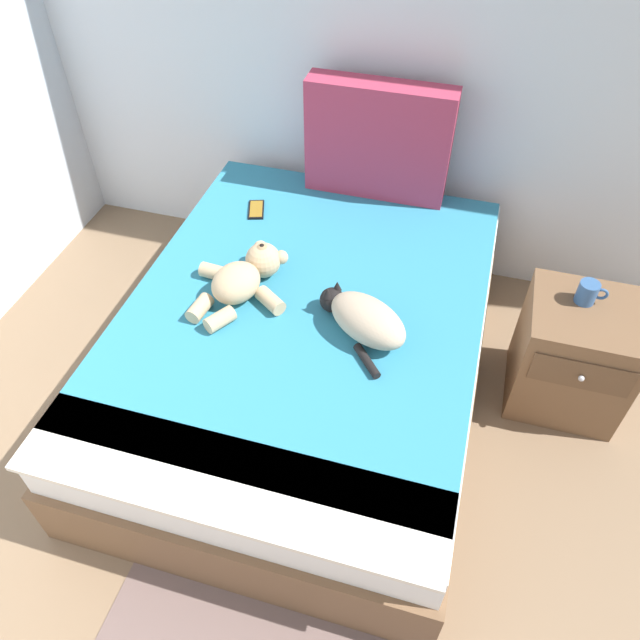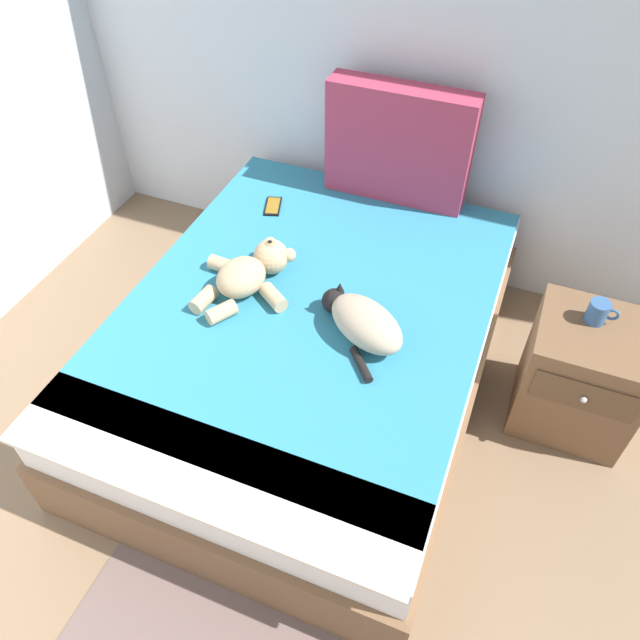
{
  "view_description": "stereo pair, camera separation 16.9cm",
  "coord_description": "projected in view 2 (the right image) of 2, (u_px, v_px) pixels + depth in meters",
  "views": [
    {
      "loc": [
        2.19,
        1.21,
        2.25
      ],
      "look_at": [
        1.73,
        2.8,
        0.54
      ],
      "focal_mm": 34.19,
      "sensor_mm": 36.0,
      "label": 1
    },
    {
      "loc": [
        2.35,
        1.26,
        2.25
      ],
      "look_at": [
        1.73,
        2.8,
        0.54
      ],
      "focal_mm": 34.19,
      "sensor_mm": 36.0,
      "label": 2
    }
  ],
  "objects": [
    {
      "name": "ground_plane",
      "position": [
        334.0,
        620.0,
        2.12
      ],
      "size": [
        10.6,
        10.6,
        0.0
      ],
      "primitive_type": "plane",
      "color": "#7A6047"
    },
    {
      "name": "wall_back",
      "position": [
        509.0,
        50.0,
        2.53
      ],
      "size": [
        4.36,
        0.06,
        2.43
      ],
      "primitive_type": "cube",
      "color": "silver",
      "rests_on": "ground_plane"
    },
    {
      "name": "bed",
      "position": [
        308.0,
        348.0,
        2.65
      ],
      "size": [
        1.47,
        1.94,
        0.52
      ],
      "color": "brown",
      "rests_on": "ground_plane"
    },
    {
      "name": "patterned_cushion",
      "position": [
        398.0,
        145.0,
        2.8
      ],
      "size": [
        0.67,
        0.14,
        0.55
      ],
      "color": "#A5334C",
      "rests_on": "bed"
    },
    {
      "name": "cat",
      "position": [
        363.0,
        322.0,
        2.29
      ],
      "size": [
        0.41,
        0.39,
        0.15
      ],
      "color": "tan",
      "rests_on": "bed"
    },
    {
      "name": "teddy_bear",
      "position": [
        250.0,
        272.0,
        2.49
      ],
      "size": [
        0.41,
        0.5,
        0.16
      ],
      "color": "tan",
      "rests_on": "bed"
    },
    {
      "name": "cell_phone",
      "position": [
        273.0,
        206.0,
        2.92
      ],
      "size": [
        0.11,
        0.16,
        0.01
      ],
      "color": "black",
      "rests_on": "bed"
    },
    {
      "name": "nightstand",
      "position": [
        580.0,
        375.0,
        2.53
      ],
      "size": [
        0.45,
        0.45,
        0.53
      ],
      "color": "brown",
      "rests_on": "ground_plane"
    },
    {
      "name": "mug",
      "position": [
        598.0,
        312.0,
        2.35
      ],
      "size": [
        0.12,
        0.08,
        0.09
      ],
      "color": "#33598C",
      "rests_on": "nightstand"
    }
  ]
}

